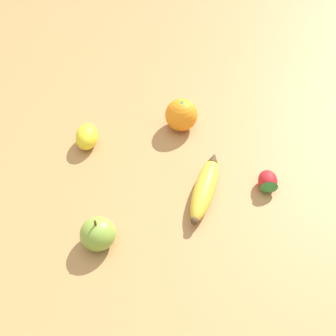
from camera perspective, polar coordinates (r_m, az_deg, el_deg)
name	(u,v)px	position (r m, az deg, el deg)	size (l,w,h in m)	color
ground_plane	(154,197)	(0.85, -2.07, -4.30)	(3.00, 3.00, 0.00)	#A87A47
banana	(205,188)	(0.84, 5.39, -2.84)	(0.18, 0.13, 0.04)	gold
orange	(181,115)	(0.97, 1.95, 7.70)	(0.08, 0.08, 0.08)	orange
strawberry	(268,182)	(0.87, 14.29, -2.02)	(0.07, 0.07, 0.04)	red
apple	(98,234)	(0.77, -10.14, -9.38)	(0.07, 0.07, 0.07)	olive
lemon	(87,136)	(0.95, -11.68, 4.53)	(0.09, 0.09, 0.05)	yellow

